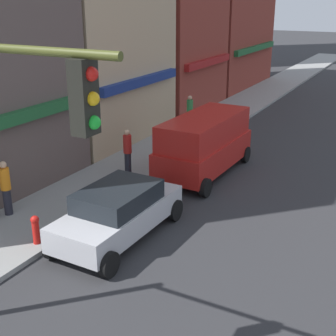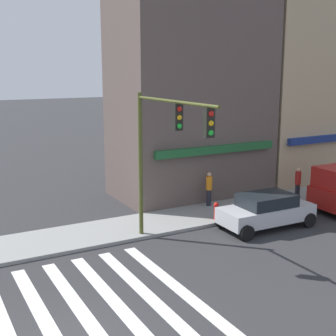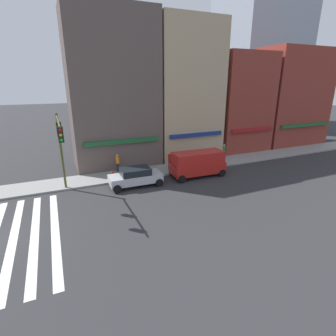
# 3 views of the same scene
# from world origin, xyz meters

# --- Properties ---
(sidewalk_left) EXTENTS (120.00, 3.00, 0.15)m
(sidewalk_left) POSITION_xyz_m (0.00, 7.50, 0.07)
(sidewalk_left) COLOR gray
(sidewalk_left) RESTS_ON ground_plane
(traffic_signal) EXTENTS (0.32, 5.73, 6.20)m
(traffic_signal) POSITION_xyz_m (4.89, 4.30, 4.54)
(traffic_signal) COLOR #474C1E
(traffic_signal) RESTS_ON ground_plane
(sedan_silver) EXTENTS (4.44, 2.02, 1.59)m
(sedan_silver) POSITION_xyz_m (10.37, 4.70, 0.84)
(sedan_silver) COLOR #B7B7BC
(sedan_silver) RESTS_ON ground_plane
(pedestrian_orange_vest) EXTENTS (0.32, 0.32, 1.77)m
(pedestrian_orange_vest) POSITION_xyz_m (9.77, 8.49, 1.07)
(pedestrian_orange_vest) COLOR #23232D
(pedestrian_orange_vest) RESTS_ON sidewalk_left
(pedestrian_red_jacket) EXTENTS (0.32, 0.32, 1.77)m
(pedestrian_red_jacket) POSITION_xyz_m (14.61, 7.12, 1.07)
(pedestrian_red_jacket) COLOR #23232D
(pedestrian_red_jacket) RESTS_ON sidewalk_left
(fire_hydrant) EXTENTS (0.24, 0.24, 0.84)m
(fire_hydrant) POSITION_xyz_m (8.79, 6.40, 0.61)
(fire_hydrant) COLOR red
(fire_hydrant) RESTS_ON sidewalk_left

